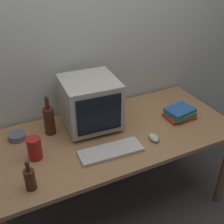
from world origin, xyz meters
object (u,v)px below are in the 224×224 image
Objects in this scene: crt_monitor at (90,103)px; metal_canister at (35,148)px; keyboard at (111,151)px; cd_spindle at (17,136)px; bottle_short at (30,179)px; bottle_tall at (49,120)px; book_stack at (180,113)px; computer_mouse at (154,138)px.

metal_canister is (-0.46, -0.19, -0.12)m from crt_monitor.
metal_canister reaches higher than keyboard.
cd_spindle is (-0.53, 0.07, -0.17)m from crt_monitor.
bottle_tall is at bearing 62.74° from bottle_short.
bottle_short is 0.84× the size of book_stack.
bottle_short is at bearing -141.10° from crt_monitor.
bottle_short is at bearing -117.26° from bottle_tall.
keyboard is 0.33m from computer_mouse.
book_stack is at bearing 15.91° from keyboard.
computer_mouse is at bearing -12.42° from metal_canister.
crt_monitor is 0.98× the size of keyboard.
keyboard is 0.67m from cd_spindle.
crt_monitor is 0.51m from metal_canister.
crt_monitor reaches higher than cd_spindle.
metal_canister is (0.08, 0.25, 0.00)m from bottle_short.
computer_mouse is 0.95m from cd_spindle.
computer_mouse is 0.44× the size of book_stack.
metal_canister is at bearing -157.64° from crt_monitor.
computer_mouse reaches higher than keyboard.
bottle_short is at bearing -167.72° from keyboard.
keyboard is 0.48m from metal_canister.
crt_monitor is at bearing -7.04° from cd_spindle.
metal_canister is at bearing -125.49° from bottle_tall.
bottle_tall is at bearing 151.56° from computer_mouse.
crt_monitor reaches higher than bottle_tall.
book_stack is (1.20, 0.23, -0.03)m from bottle_short.
computer_mouse is at bearing -155.39° from book_stack.
metal_canister is at bearing 179.06° from book_stack.
crt_monitor is 2.73× the size of metal_canister.
computer_mouse is 0.80m from metal_canister.
keyboard is 2.80× the size of metal_canister.
bottle_tall is (-0.62, 0.40, 0.09)m from computer_mouse.
crt_monitor is 4.10× the size of computer_mouse.
computer_mouse is 0.83× the size of cd_spindle.
computer_mouse is at bearing 2.37° from keyboard.
bottle_tall is (-0.30, 0.04, -0.08)m from crt_monitor.
crt_monitor is 0.56m from cd_spindle.
cd_spindle is at bearing 157.55° from computer_mouse.
book_stack is (0.66, -0.21, -0.15)m from crt_monitor.
bottle_short is 0.26m from metal_canister.
crt_monitor is 1.79× the size of book_stack.
bottle_tall is 0.54m from bottle_short.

